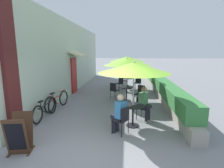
% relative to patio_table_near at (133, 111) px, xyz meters
% --- Properties ---
extents(ground_plane, '(120.00, 120.00, 0.00)m').
position_rel_patio_table_near_xyz_m(ground_plane, '(-1.05, -1.68, -0.53)').
color(ground_plane, gray).
extents(cafe_facade_wall, '(0.98, 14.22, 4.20)m').
position_rel_patio_table_near_xyz_m(cafe_facade_wall, '(-3.60, 5.29, 1.56)').
color(cafe_facade_wall, '#B2C1AD').
rests_on(cafe_facade_wall, ground_plane).
extents(planter_hedge, '(0.60, 13.22, 1.01)m').
position_rel_patio_table_near_xyz_m(planter_hedge, '(1.70, 5.33, 0.01)').
color(planter_hedge, gray).
rests_on(planter_hedge, ground_plane).
extents(patio_table_near, '(0.77, 0.77, 0.73)m').
position_rel_patio_table_near_xyz_m(patio_table_near, '(0.00, 0.00, 0.00)').
color(patio_table_near, black).
rests_on(patio_table_near, ground_plane).
extents(patio_umbrella_near, '(2.31, 2.31, 2.20)m').
position_rel_patio_table_near_xyz_m(patio_umbrella_near, '(-0.00, 0.00, 1.45)').
color(patio_umbrella_near, '#B7B7BC').
rests_on(patio_umbrella_near, ground_plane).
extents(cafe_chair_near_left, '(0.55, 0.55, 0.87)m').
position_rel_patio_table_near_xyz_m(cafe_chair_near_left, '(0.34, 0.65, -0.01)').
color(cafe_chair_near_left, black).
rests_on(cafe_chair_near_left, ground_plane).
extents(seated_patron_near_left, '(0.51, 0.49, 1.25)m').
position_rel_patio_table_near_xyz_m(seated_patron_near_left, '(0.43, 0.58, 0.16)').
color(seated_patron_near_left, '#23232D').
rests_on(seated_patron_near_left, ground_plane).
extents(cafe_chair_near_right, '(0.55, 0.55, 0.87)m').
position_rel_patio_table_near_xyz_m(cafe_chair_near_right, '(-0.34, -0.65, -0.01)').
color(cafe_chair_near_right, black).
rests_on(cafe_chair_near_right, ground_plane).
extents(seated_patron_near_right, '(0.51, 0.49, 1.25)m').
position_rel_patio_table_near_xyz_m(seated_patron_near_right, '(-0.43, -0.58, 0.16)').
color(seated_patron_near_right, '#23232D').
rests_on(seated_patron_near_right, ground_plane).
extents(patio_table_mid, '(0.77, 0.77, 0.73)m').
position_rel_patio_table_near_xyz_m(patio_table_mid, '(-0.22, 3.03, 0.00)').
color(patio_table_mid, black).
rests_on(patio_table_mid, ground_plane).
extents(patio_umbrella_mid, '(2.31, 2.31, 2.20)m').
position_rel_patio_table_near_xyz_m(patio_umbrella_mid, '(-0.22, 3.03, 1.45)').
color(patio_umbrella_mid, '#B7B7BC').
rests_on(patio_umbrella_mid, ground_plane).
extents(cafe_chair_mid_left, '(0.55, 0.55, 0.87)m').
position_rel_patio_table_near_xyz_m(cafe_chair_mid_left, '(-0.88, 3.36, -0.01)').
color(cafe_chair_mid_left, black).
rests_on(cafe_chair_mid_left, ground_plane).
extents(cafe_chair_mid_right, '(0.55, 0.55, 0.87)m').
position_rel_patio_table_near_xyz_m(cafe_chair_mid_right, '(0.43, 2.71, -0.01)').
color(cafe_chair_mid_right, black).
rests_on(cafe_chair_mid_right, ground_plane).
extents(coffee_cup_mid, '(0.07, 0.07, 0.09)m').
position_rel_patio_table_near_xyz_m(coffee_cup_mid, '(-0.16, 3.08, 0.25)').
color(coffee_cup_mid, '#232328').
rests_on(coffee_cup_mid, patio_table_mid).
extents(patio_table_far, '(0.77, 0.77, 0.73)m').
position_rel_patio_table_near_xyz_m(patio_table_far, '(-0.21, 5.95, 0.00)').
color(patio_table_far, black).
rests_on(patio_table_far, ground_plane).
extents(patio_umbrella_far, '(2.31, 2.31, 2.20)m').
position_rel_patio_table_near_xyz_m(patio_umbrella_far, '(-0.21, 5.95, 1.45)').
color(patio_umbrella_far, '#B7B7BC').
rests_on(patio_umbrella_far, ground_plane).
extents(cafe_chair_far_left, '(0.49, 0.49, 0.87)m').
position_rel_patio_table_near_xyz_m(cafe_chair_far_left, '(0.51, 5.84, -0.01)').
color(cafe_chair_far_left, black).
rests_on(cafe_chair_far_left, ground_plane).
extents(cafe_chair_far_right, '(0.49, 0.49, 0.87)m').
position_rel_patio_table_near_xyz_m(cafe_chair_far_right, '(-0.48, 6.63, -0.01)').
color(cafe_chair_far_right, black).
rests_on(cafe_chair_far_right, ground_plane).
extents(cafe_chair_far_back, '(0.57, 0.57, 0.87)m').
position_rel_patio_table_near_xyz_m(cafe_chair_far_back, '(-0.67, 5.38, -0.01)').
color(cafe_chair_far_back, black).
rests_on(cafe_chair_far_back, ground_plane).
extents(bicycle_leaning, '(0.17, 1.74, 0.76)m').
position_rel_patio_table_near_xyz_m(bicycle_leaning, '(-3.25, 0.40, -0.18)').
color(bicycle_leaning, black).
rests_on(bicycle_leaning, ground_plane).
extents(bicycle_second, '(0.40, 1.74, 0.79)m').
position_rel_patio_table_near_xyz_m(bicycle_second, '(-3.26, 1.53, -0.17)').
color(bicycle_second, black).
rests_on(bicycle_second, ground_plane).
extents(menu_board, '(0.61, 0.72, 0.97)m').
position_rel_patio_table_near_xyz_m(menu_board, '(-2.85, -1.81, -0.05)').
color(menu_board, '#422819').
rests_on(menu_board, ground_plane).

